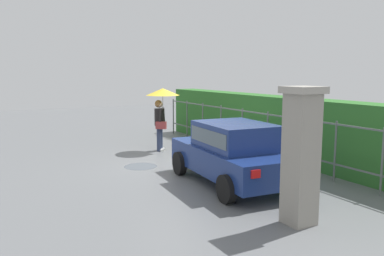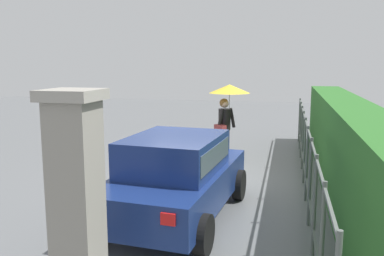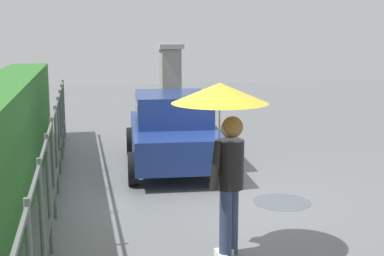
# 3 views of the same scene
# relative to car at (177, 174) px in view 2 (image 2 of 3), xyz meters

# --- Properties ---
(ground_plane) EXTENTS (40.00, 40.00, 0.00)m
(ground_plane) POSITION_rel_car_xyz_m (-2.19, -0.18, -0.80)
(ground_plane) COLOR slate
(car) EXTENTS (3.85, 2.11, 1.48)m
(car) POSITION_rel_car_xyz_m (0.00, 0.00, 0.00)
(car) COLOR navy
(car) RESTS_ON ground
(pedestrian) EXTENTS (1.12, 1.12, 2.12)m
(pedestrian) POSITION_rel_car_xyz_m (-4.52, 0.21, 0.85)
(pedestrian) COLOR #2D3856
(pedestrian) RESTS_ON ground
(gate_pillar) EXTENTS (0.60, 0.60, 2.42)m
(gate_pillar) POSITION_rel_car_xyz_m (2.64, -0.42, 0.44)
(gate_pillar) COLOR gray
(gate_pillar) RESTS_ON ground
(fence_section) EXTENTS (11.42, 0.05, 1.50)m
(fence_section) POSITION_rel_car_xyz_m (-2.08, 2.23, 0.02)
(fence_section) COLOR #59605B
(fence_section) RESTS_ON ground
(hedge_row) EXTENTS (12.37, 0.90, 1.90)m
(hedge_row) POSITION_rel_car_xyz_m (-2.08, 3.06, 0.15)
(hedge_row) COLOR #2D6B28
(hedge_row) RESTS_ON ground
(puddle_near) EXTENTS (0.94, 0.94, 0.00)m
(puddle_near) POSITION_rel_car_xyz_m (-2.71, -1.29, -0.80)
(puddle_near) COLOR #4C545B
(puddle_near) RESTS_ON ground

